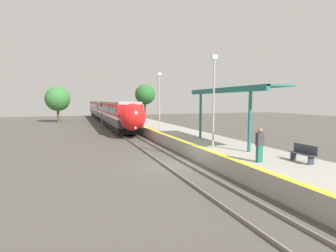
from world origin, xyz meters
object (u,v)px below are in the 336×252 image
(platform_bench, at_px, (303,153))
(person_waiting, at_px, (260,145))
(railway_signal, at_px, (102,112))
(lamppost_near, at_px, (214,96))
(lamppost_mid, at_px, (159,98))
(train, at_px, (106,110))

(platform_bench, distance_m, person_waiting, 2.26)
(platform_bench, distance_m, railway_signal, 30.35)
(lamppost_near, xyz_separation_m, lamppost_mid, (0.00, 11.17, 0.00))
(person_waiting, xyz_separation_m, railway_signal, (-4.77, 28.79, 0.52))
(train, bearing_deg, lamppost_mid, -84.04)
(lamppost_near, bearing_deg, lamppost_mid, 90.00)
(lamppost_mid, bearing_deg, railway_signal, 108.87)
(train, height_order, lamppost_mid, lamppost_mid)
(train, relative_size, platform_bench, 34.45)
(platform_bench, xyz_separation_m, person_waiting, (-2.08, 0.76, 0.44))
(platform_bench, xyz_separation_m, railway_signal, (-6.85, 29.55, 0.96))
(platform_bench, height_order, lamppost_near, lamppost_near)
(lamppost_near, height_order, lamppost_mid, same)
(person_waiting, distance_m, lamppost_mid, 15.64)
(railway_signal, height_order, lamppost_near, lamppost_near)
(lamppost_near, relative_size, lamppost_mid, 1.00)
(railway_signal, bearing_deg, lamppost_near, -79.46)
(train, distance_m, platform_bench, 40.96)
(train, distance_m, person_waiting, 40.00)
(platform_bench, bearing_deg, person_waiting, 160.01)
(lamppost_near, bearing_deg, train, 94.10)
(person_waiting, height_order, lamppost_mid, lamppost_mid)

